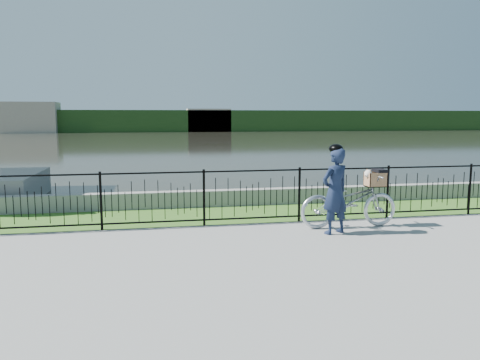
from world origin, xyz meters
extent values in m
plane|color=gray|center=(0.00, 0.00, 0.00)|extent=(120.00, 120.00, 0.00)
cube|color=#396620|center=(0.00, 2.60, 0.00)|extent=(60.00, 2.00, 0.01)
plane|color=#27271E|center=(0.00, 33.00, 0.00)|extent=(120.00, 120.00, 0.00)
cube|color=gray|center=(0.00, 3.60, 0.20)|extent=(60.00, 0.30, 0.40)
cube|color=#224319|center=(0.00, 60.00, 1.50)|extent=(120.00, 6.00, 3.00)
cube|color=#A79886|center=(-18.00, 58.00, 2.00)|extent=(8.00, 4.00, 4.00)
cube|color=#A79886|center=(6.00, 58.50, 1.60)|extent=(6.00, 3.00, 3.20)
imported|color=silver|center=(1.81, 0.94, 0.52)|extent=(1.99, 0.70, 1.05)
cube|color=black|center=(2.37, 0.94, 0.81)|extent=(0.38, 0.18, 0.02)
cube|color=#916743|center=(2.37, 0.94, 0.82)|extent=(0.38, 0.29, 0.01)
cube|color=#916743|center=(2.37, 1.08, 0.95)|extent=(0.38, 0.02, 0.29)
cube|color=#916743|center=(2.37, 0.80, 0.95)|extent=(0.38, 0.01, 0.29)
cube|color=#916743|center=(2.55, 0.94, 0.95)|extent=(0.01, 0.29, 0.29)
cube|color=#916743|center=(2.19, 0.94, 0.95)|extent=(0.01, 0.29, 0.29)
cube|color=black|center=(2.45, 0.94, 1.12)|extent=(0.21, 0.31, 0.06)
cube|color=black|center=(2.57, 0.94, 0.98)|extent=(0.02, 0.31, 0.23)
ellipsoid|color=silver|center=(2.35, 0.94, 0.94)|extent=(0.31, 0.22, 0.20)
sphere|color=silver|center=(2.20, 0.92, 1.07)|extent=(0.15, 0.15, 0.15)
sphere|color=silver|center=(2.15, 0.90, 1.04)|extent=(0.07, 0.07, 0.07)
sphere|color=black|center=(2.12, 0.89, 1.04)|extent=(0.02, 0.02, 0.02)
cone|color=brown|center=(2.20, 0.98, 1.13)|extent=(0.06, 0.08, 0.08)
cone|color=brown|center=(2.22, 0.88, 1.13)|extent=(0.06, 0.08, 0.08)
imported|color=#131C35|center=(1.34, 0.51, 0.81)|extent=(0.69, 0.58, 1.62)
ellipsoid|color=black|center=(1.34, 0.51, 1.60)|extent=(0.26, 0.29, 0.18)
camera|label=1|loc=(-2.01, -7.63, 2.21)|focal=35.00mm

